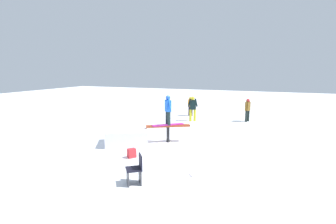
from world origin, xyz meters
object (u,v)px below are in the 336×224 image
Objects in this scene: bystander_brown at (248,109)px; backpack_on_snow at (132,153)px; bystander_black at (193,107)px; rail_feature at (168,128)px; main_rider_on_rail at (168,111)px; folding_chair at (136,170)px; loose_snowboard_white at (211,173)px; bystander_orange at (191,105)px.

bystander_brown is 4.31× the size of backpack_on_snow.
bystander_black reaches higher than backpack_on_snow.
backpack_on_snow is (-0.48, -2.47, -0.49)m from rail_feature.
main_rider_on_rail is at bearing -117.93° from bystander_black.
folding_chair is 2.36m from backpack_on_snow.
folding_chair is at bearing -109.65° from rail_feature.
bystander_brown reaches higher than loose_snowboard_white.
rail_feature is at bearing -49.01° from bystander_orange.
rail_feature is at bearing 179.49° from bystander_brown.
rail_feature is at bearing 0.00° from main_rider_on_rail.
bystander_black is 8.50m from loose_snowboard_white.
bystander_brown is (3.25, 1.21, -0.07)m from bystander_black.
rail_feature is 2.56m from backpack_on_snow.
main_rider_on_rail is (0.00, 0.00, 0.80)m from rail_feature.
backpack_on_snow is at bearing -47.25° from loose_snowboard_white.
main_rider_on_rail reaches higher than bystander_black.
main_rider_on_rail is at bearing 0.00° from rail_feature.
bystander_black is at bearing 34.19° from backpack_on_snow.
bystander_brown reaches higher than backpack_on_snow.
folding_chair is (1.15, -9.52, -0.48)m from bystander_black.
bystander_brown is (2.88, 6.29, 0.16)m from rail_feature.
backpack_on_snow is (-0.48, -2.47, -1.29)m from main_rider_on_rail.
bystander_black reaches higher than bystander_brown.
bystander_black is 7.59m from backpack_on_snow.
bystander_black reaches higher than loose_snowboard_white.
loose_snowboard_white is at bearing -61.38° from backpack_on_snow.
loose_snowboard_white is 3.14m from backpack_on_snow.
bystander_black reaches higher than bystander_orange.
folding_chair is at bearing -115.14° from bystander_black.
bystander_orange is 9.41m from backpack_on_snow.
bystander_brown is at bearing 23.37° from bystander_orange.
folding_chair is at bearing -166.94° from bystander_brown.
main_rider_on_rail is 2.83m from backpack_on_snow.
main_rider_on_rail is 7.02m from bystander_orange.
main_rider_on_rail is 3.98× the size of backpack_on_snow.
backpack_on_snow is (-3.37, -8.76, -0.65)m from bystander_brown.
main_rider_on_rail reaches higher than loose_snowboard_white.
bystander_black is at bearing -36.57° from bystander_orange.
main_rider_on_rail is at bearing 24.00° from backpack_on_snow.
loose_snowboard_white is (2.63, -2.82, -0.65)m from rail_feature.
main_rider_on_rail is 0.92× the size of bystander_brown.
folding_chair is at bearing -121.57° from main_rider_on_rail.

